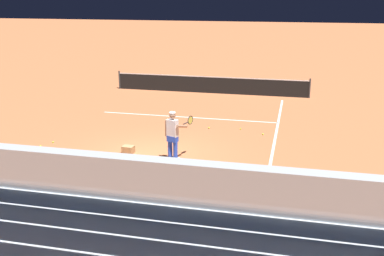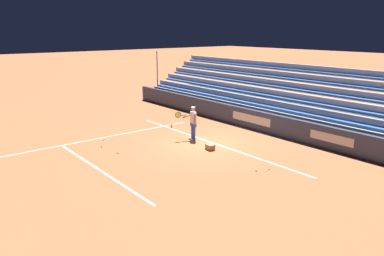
{
  "view_description": "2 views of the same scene",
  "coord_description": "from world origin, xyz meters",
  "views": [
    {
      "loc": [
        4.78,
        -13.83,
        5.45
      ],
      "look_at": [
        1.08,
        1.83,
        0.63
      ],
      "focal_mm": 42.0,
      "sensor_mm": 36.0,
      "label": 1
    },
    {
      "loc": [
        -13.34,
        11.39,
        5.45
      ],
      "look_at": [
        -0.35,
        0.98,
        1.05
      ],
      "focal_mm": 35.0,
      "sensor_mm": 36.0,
      "label": 2
    }
  ],
  "objects": [
    {
      "name": "ground_plane",
      "position": [
        0.0,
        0.0,
        0.0
      ],
      "size": [
        160.0,
        160.0,
        0.0
      ],
      "primitive_type": "plane",
      "color": "#B7663D"
    },
    {
      "name": "tennis_ball_toward_net",
      "position": [
        3.6,
        3.58,
        0.03
      ],
      "size": [
        0.07,
        0.07,
        0.07
      ],
      "primitive_type": "sphere",
      "color": "#CCE533",
      "rests_on": "ground"
    },
    {
      "name": "water_bottle",
      "position": [
        3.49,
        -0.6,
        0.11
      ],
      "size": [
        0.07,
        0.07,
        0.22
      ],
      "primitive_type": "cylinder",
      "color": "#EA4C33",
      "rests_on": "ground"
    },
    {
      "name": "tennis_ball_far_right",
      "position": [
        -4.1,
        0.72,
        0.03
      ],
      "size": [
        0.07,
        0.07,
        0.07
      ],
      "primitive_type": "sphere",
      "color": "#CCE533",
      "rests_on": "ground"
    },
    {
      "name": "court_service_line_white",
      "position": [
        0.0,
        5.5,
        0.0
      ],
      "size": [
        8.22,
        0.1,
        0.01
      ],
      "primitive_type": "cube",
      "color": "white",
      "rests_on": "ground"
    },
    {
      "name": "court_baseline_white",
      "position": [
        0.0,
        -0.5,
        0.0
      ],
      "size": [
        12.0,
        0.1,
        0.01
      ],
      "primitive_type": "cube",
      "color": "white",
      "rests_on": "ground"
    },
    {
      "name": "back_wall_sponsor_board",
      "position": [
        -0.01,
        -4.04,
        0.55
      ],
      "size": [
        24.08,
        0.25,
        1.1
      ],
      "color": "#384260",
      "rests_on": "ground"
    },
    {
      "name": "bleacher_stand",
      "position": [
        0.0,
        -6.67,
        0.79
      ],
      "size": [
        22.88,
        4.0,
        3.85
      ],
      "color": "#9EA3A8",
      "rests_on": "ground"
    },
    {
      "name": "tennis_ball_on_baseline",
      "position": [
        1.32,
        3.95,
        0.03
      ],
      "size": [
        0.07,
        0.07,
        0.07
      ],
      "primitive_type": "sphere",
      "color": "#CCE533",
      "rests_on": "ground"
    },
    {
      "name": "tennis_ball_far_left",
      "position": [
        2.63,
        4.12,
        0.03
      ],
      "size": [
        0.07,
        0.07,
        0.07
      ],
      "primitive_type": "sphere",
      "color": "#CCE533",
      "rests_on": "ground"
    },
    {
      "name": "tennis_ball_near_player",
      "position": [
        -4.3,
        0.18,
        0.03
      ],
      "size": [
        0.07,
        0.07,
        0.07
      ],
      "primitive_type": "sphere",
      "color": "#CCE533",
      "rests_on": "ground"
    },
    {
      "name": "ball_box_cardboard",
      "position": [
        -0.9,
        0.34,
        0.13
      ],
      "size": [
        0.43,
        0.34,
        0.26
      ],
      "primitive_type": "cube",
      "rotation": [
        0.0,
        0.0,
        -0.12
      ],
      "color": "#A87F51",
      "rests_on": "ground"
    },
    {
      "name": "court_sideline_white",
      "position": [
        4.11,
        4.0,
        0.0
      ],
      "size": [
        0.1,
        12.0,
        0.01
      ],
      "primitive_type": "cube",
      "color": "white",
      "rests_on": "ground"
    },
    {
      "name": "tennis_player",
      "position": [
        0.88,
        -0.05,
        0.89
      ],
      "size": [
        0.81,
        0.93,
        1.71
      ],
      "color": "blue",
      "rests_on": "ground"
    }
  ]
}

